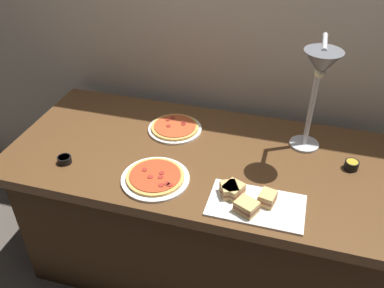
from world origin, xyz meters
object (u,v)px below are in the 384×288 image
(pizza_plate_front, at_px, (175,128))
(sandwich_platter, at_px, (249,200))
(pizza_plate_center, at_px, (155,178))
(sauce_cup_far, at_px, (64,159))
(heat_lamp, at_px, (319,74))
(sauce_cup_near, at_px, (351,165))

(pizza_plate_front, distance_m, sandwich_platter, 0.63)
(pizza_plate_center, relative_size, sauce_cup_far, 4.73)
(heat_lamp, relative_size, pizza_plate_front, 2.07)
(pizza_plate_center, xyz_separation_m, sauce_cup_near, (0.81, 0.32, 0.01))
(pizza_plate_front, height_order, sauce_cup_far, sauce_cup_far)
(sauce_cup_near, distance_m, sauce_cup_far, 1.29)
(heat_lamp, distance_m, sauce_cup_near, 0.47)
(pizza_plate_front, xyz_separation_m, sandwich_platter, (0.45, -0.43, 0.01))
(sauce_cup_far, bearing_deg, sandwich_platter, -2.45)
(pizza_plate_center, height_order, sandwich_platter, sandwich_platter)
(sauce_cup_near, bearing_deg, pizza_plate_center, -158.78)
(heat_lamp, height_order, pizza_plate_front, heat_lamp)
(heat_lamp, bearing_deg, pizza_plate_front, 171.99)
(heat_lamp, distance_m, sandwich_platter, 0.57)
(pizza_plate_front, bearing_deg, heat_lamp, -8.01)
(sauce_cup_near, bearing_deg, pizza_plate_front, 174.70)
(sandwich_platter, xyz_separation_m, sauce_cup_near, (0.40, 0.35, 0.00))
(heat_lamp, relative_size, sauce_cup_far, 8.96)
(sandwich_platter, bearing_deg, sauce_cup_far, 177.55)
(pizza_plate_front, distance_m, pizza_plate_center, 0.40)
(pizza_plate_front, height_order, sauce_cup_near, sauce_cup_near)
(pizza_plate_center, bearing_deg, pizza_plate_front, 95.81)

